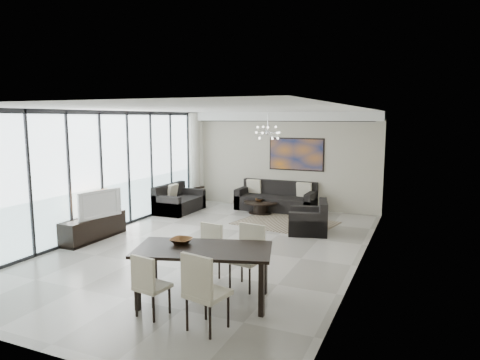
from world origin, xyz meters
The scene contains 20 objects.
room_shell centered at (0.46, 0.00, 1.45)m, with size 6.00×9.00×2.90m.
window_wall centered at (-2.86, 0.00, 1.47)m, with size 0.37×8.95×2.90m.
soffit centered at (0.00, 4.30, 2.77)m, with size 5.98×0.40×0.26m, color white.
painting centered at (0.50, 4.47, 1.65)m, with size 1.68×0.04×0.98m, color #BC681A.
chandelier centered at (0.30, 2.50, 2.35)m, with size 0.66×0.66×0.71m.
rug centered at (0.79, 2.60, 0.01)m, with size 2.37×1.82×0.01m, color black.
coffee_table centered at (-0.24, 3.46, 0.19)m, with size 0.98×0.98×0.34m.
bowl_coffee centered at (-0.29, 3.48, 0.38)m, with size 0.24×0.24×0.08m, color brown.
sofa_main centered at (0.02, 4.07, 0.29)m, with size 2.32×0.95×0.84m.
loveseat centered at (-2.55, 2.72, 0.27)m, with size 0.89×1.59×0.79m.
armchair centered at (1.59, 1.93, 0.27)m, with size 1.09×1.13×0.79m.
side_table centered at (-2.65, 4.15, 0.35)m, with size 0.38×0.38×0.52m.
tv_console centered at (-2.76, -0.56, 0.26)m, with size 0.48×1.70×0.53m, color black.
television centered at (-2.60, -0.57, 0.84)m, with size 1.07×0.14×0.62m, color gray.
dining_table centered at (1.11, -2.50, 0.74)m, with size 2.19×1.53×0.83m.
dining_chair_sw centered at (0.66, -3.25, 0.51)m, with size 0.46×0.46×0.89m.
dining_chair_se centered at (1.54, -3.32, 0.61)m, with size 0.57×0.57×1.05m.
dining_chair_nw centered at (0.73, -1.63, 0.54)m, with size 0.49×0.49×0.94m.
dining_chair_ne centered at (1.50, -1.67, 0.59)m, with size 0.53×0.53×1.02m.
bowl_dining centered at (0.69, -2.42, 0.87)m, with size 0.33×0.33×0.08m, color brown.
Camera 1 is at (4.03, -7.85, 2.72)m, focal length 32.00 mm.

